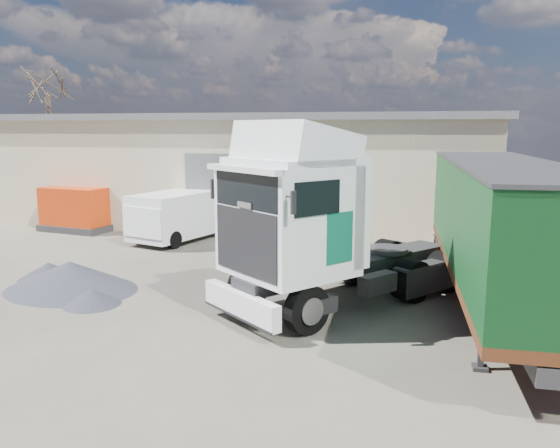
% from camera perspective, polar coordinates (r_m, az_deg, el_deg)
% --- Properties ---
extents(ground, '(120.00, 120.00, 0.00)m').
position_cam_1_polar(ground, '(14.16, -10.71, -9.49)').
color(ground, '#2B2923').
rests_on(ground, ground).
extents(warehouse, '(30.60, 12.60, 5.42)m').
position_cam_1_polar(warehouse, '(30.49, -8.76, 6.11)').
color(warehouse, beige).
rests_on(warehouse, ground).
extents(bare_tree, '(4.00, 4.00, 9.60)m').
position_cam_1_polar(bare_tree, '(40.00, -23.24, 13.88)').
color(bare_tree, '#382B21').
rests_on(bare_tree, ground).
extents(tractor_unit, '(6.57, 7.27, 4.87)m').
position_cam_1_polar(tractor_unit, '(13.99, 3.83, -0.87)').
color(tractor_unit, black).
rests_on(tractor_unit, ground).
extents(box_trailer, '(2.85, 11.70, 3.87)m').
position_cam_1_polar(box_trailer, '(14.85, 21.98, 0.27)').
color(box_trailer, '#2D2D30').
rests_on(box_trailer, ground).
extents(panel_van, '(3.37, 5.35, 2.04)m').
position_cam_1_polar(panel_van, '(23.36, -10.33, 0.92)').
color(panel_van, black).
rests_on(panel_van, ground).
extents(orange_skip, '(3.48, 2.48, 2.01)m').
position_cam_1_polar(orange_skip, '(26.80, -20.35, 1.22)').
color(orange_skip, '#2D2D30').
rests_on(orange_skip, ground).
extents(gravel_heap, '(4.82, 4.68, 0.85)m').
position_cam_1_polar(gravel_heap, '(17.21, -21.18, -5.10)').
color(gravel_heap, black).
rests_on(gravel_heap, ground).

